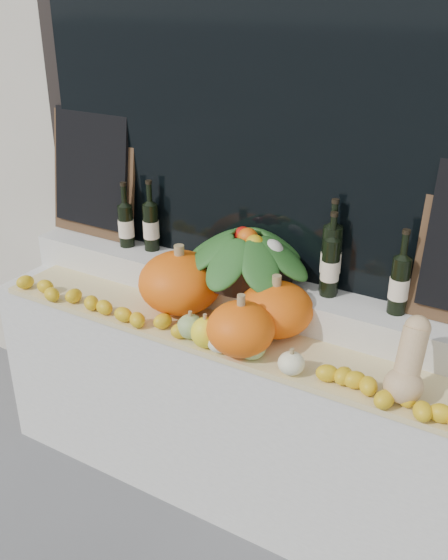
# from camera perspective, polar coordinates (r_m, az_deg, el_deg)

# --- Properties ---
(display_sill) EXTENTS (2.30, 0.55, 0.88)m
(display_sill) POSITION_cam_1_polar(r_m,az_deg,el_deg) (2.91, 0.77, -11.61)
(display_sill) COLOR silver
(display_sill) RESTS_ON ground
(rear_tier) EXTENTS (2.30, 0.25, 0.16)m
(rear_tier) POSITION_cam_1_polar(r_m,az_deg,el_deg) (2.74, 2.41, -1.26)
(rear_tier) COLOR silver
(rear_tier) RESTS_ON display_sill
(straw_bedding) EXTENTS (2.10, 0.32, 0.02)m
(straw_bedding) POSITION_cam_1_polar(r_m,az_deg,el_deg) (2.56, -0.57, -5.01)
(straw_bedding) COLOR tan
(straw_bedding) RESTS_ON display_sill
(pumpkin_left) EXTENTS (0.38, 0.38, 0.26)m
(pumpkin_left) POSITION_cam_1_polar(r_m,az_deg,el_deg) (2.67, -4.03, -0.21)
(pumpkin_left) COLOR orange
(pumpkin_left) RESTS_ON straw_bedding
(pumpkin_right) EXTENTS (0.38, 0.38, 0.22)m
(pumpkin_right) POSITION_cam_1_polar(r_m,az_deg,el_deg) (2.51, 4.73, -2.66)
(pumpkin_right) COLOR orange
(pumpkin_right) RESTS_ON straw_bedding
(pumpkin_center) EXTENTS (0.29, 0.29, 0.21)m
(pumpkin_center) POSITION_cam_1_polar(r_m,az_deg,el_deg) (2.37, 1.54, -4.47)
(pumpkin_center) COLOR orange
(pumpkin_center) RESTS_ON straw_bedding
(butternut_squash) EXTENTS (0.13, 0.20, 0.29)m
(butternut_squash) POSITION_cam_1_polar(r_m,az_deg,el_deg) (2.21, 16.50, -7.48)
(butternut_squash) COLOR tan
(butternut_squash) RESTS_ON straw_bedding
(decorative_gourds) EXTENTS (0.56, 0.14, 0.15)m
(decorative_gourds) POSITION_cam_1_polar(r_m,az_deg,el_deg) (2.41, 0.14, -5.49)
(decorative_gourds) COLOR #336E21
(decorative_gourds) RESTS_ON straw_bedding
(lemon_heap) EXTENTS (2.20, 0.16, 0.06)m
(lemon_heap) POSITION_cam_1_polar(r_m,az_deg,el_deg) (2.46, -1.91, -5.24)
(lemon_heap) COLOR gold
(lemon_heap) RESTS_ON straw_bedding
(produce_bowl) EXTENTS (0.60, 0.60, 0.24)m
(produce_bowl) POSITION_cam_1_polar(r_m,az_deg,el_deg) (2.65, 2.16, 2.41)
(produce_bowl) COLOR black
(produce_bowl) RESTS_ON rear_tier
(wine_bottle_far_left) EXTENTS (0.08, 0.08, 0.32)m
(wine_bottle_far_left) POSITION_cam_1_polar(r_m,az_deg,el_deg) (3.03, -8.95, 4.99)
(wine_bottle_far_left) COLOR black
(wine_bottle_far_left) RESTS_ON rear_tier
(wine_bottle_near_left) EXTENTS (0.08, 0.08, 0.34)m
(wine_bottle_near_left) POSITION_cam_1_polar(r_m,az_deg,el_deg) (2.96, -6.69, 4.92)
(wine_bottle_near_left) COLOR black
(wine_bottle_near_left) RESTS_ON rear_tier
(wine_bottle_tall) EXTENTS (0.08, 0.08, 0.40)m
(wine_bottle_tall) POSITION_cam_1_polar(r_m,az_deg,el_deg) (2.55, 9.73, 1.90)
(wine_bottle_tall) COLOR black
(wine_bottle_tall) RESTS_ON rear_tier
(wine_bottle_near_right) EXTENTS (0.08, 0.08, 0.36)m
(wine_bottle_near_right) POSITION_cam_1_polar(r_m,az_deg,el_deg) (2.54, 9.69, 1.24)
(wine_bottle_near_right) COLOR black
(wine_bottle_near_right) RESTS_ON rear_tier
(wine_bottle_far_right) EXTENTS (0.08, 0.08, 0.34)m
(wine_bottle_far_right) POSITION_cam_1_polar(r_m,az_deg,el_deg) (2.46, 15.73, -0.40)
(wine_bottle_far_right) COLOR black
(wine_bottle_far_right) RESTS_ON rear_tier
(chalkboard_left) EXTENTS (0.50, 0.12, 0.62)m
(chalkboard_left) POSITION_cam_1_polar(r_m,az_deg,el_deg) (3.15, -11.96, 9.69)
(chalkboard_left) COLOR #4C331E
(chalkboard_left) RESTS_ON rear_tier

